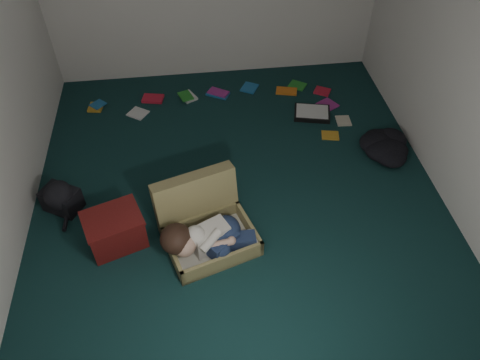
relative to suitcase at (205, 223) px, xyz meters
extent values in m
plane|color=#102E2D|center=(0.36, 0.47, -0.17)|extent=(4.50, 4.50, 0.00)
plane|color=white|center=(0.36, -1.78, 1.13)|extent=(4.50, 0.00, 4.50)
plane|color=white|center=(2.36, 0.47, 1.13)|extent=(0.00, 4.50, 4.50)
cube|color=#928650|center=(0.05, -0.15, -0.08)|extent=(0.89, 0.75, 0.17)
cube|color=beige|center=(0.05, -0.15, -0.13)|extent=(0.81, 0.67, 0.02)
cube|color=#928650|center=(-0.06, 0.19, 0.10)|extent=(0.80, 0.45, 0.56)
cube|color=silver|center=(0.03, -0.17, 0.02)|extent=(0.38, 0.31, 0.24)
sphere|color=tan|center=(-0.19, -0.28, 0.08)|extent=(0.21, 0.21, 0.21)
ellipsoid|color=black|center=(-0.25, -0.23, 0.12)|extent=(0.28, 0.29, 0.24)
ellipsoid|color=#1F2D4D|center=(0.18, -0.11, 0.02)|extent=(0.25, 0.29, 0.24)
cube|color=#1F2D4D|center=(0.14, -0.26, 0.00)|extent=(0.31, 0.29, 0.15)
cube|color=#1F2D4D|center=(0.30, -0.22, -0.02)|extent=(0.26, 0.13, 0.12)
sphere|color=white|center=(0.39, -0.15, -0.04)|extent=(0.12, 0.12, 0.12)
sphere|color=white|center=(0.41, -0.23, -0.06)|extent=(0.11, 0.11, 0.11)
cylinder|color=tan|center=(0.13, -0.29, 0.06)|extent=(0.21, 0.12, 0.07)
cube|color=#5F1413|center=(-0.80, 0.03, -0.01)|extent=(0.57, 0.50, 0.32)
cube|color=#5F1413|center=(-0.80, 0.03, 0.16)|extent=(0.60, 0.53, 0.02)
cube|color=black|center=(1.40, 1.64, -0.14)|extent=(0.48, 0.40, 0.05)
cube|color=white|center=(1.40, 1.64, -0.11)|extent=(0.43, 0.35, 0.01)
cube|color=gold|center=(-1.18, 2.11, -0.16)|extent=(0.22, 0.16, 0.02)
cube|color=red|center=(-0.49, 2.19, -0.16)|extent=(0.27, 0.26, 0.02)
cube|color=white|center=(-0.06, 2.18, -0.16)|extent=(0.22, 0.25, 0.02)
cube|color=#1D639F|center=(0.73, 2.28, -0.16)|extent=(0.23, 0.26, 0.02)
cube|color=orange|center=(1.19, 2.14, -0.16)|extent=(0.27, 0.25, 0.02)
cube|color=#248726|center=(1.35, 2.26, -0.16)|extent=(0.23, 0.18, 0.02)
cube|color=#A92A87|center=(1.63, 1.80, -0.16)|extent=(0.27, 0.26, 0.02)
cube|color=beige|center=(1.74, 1.48, -0.16)|extent=(0.20, 0.24, 0.02)
cube|color=gold|center=(1.51, 1.23, -0.16)|extent=(0.24, 0.27, 0.02)
cube|color=red|center=(1.64, 2.08, -0.16)|extent=(0.27, 0.24, 0.02)
cube|color=white|center=(-0.67, 1.93, -0.16)|extent=(0.24, 0.20, 0.02)
cube|color=#1D639F|center=(0.32, 2.20, -0.16)|extent=(0.27, 0.27, 0.02)
camera|label=1|loc=(-0.03, -2.69, 3.27)|focal=35.00mm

